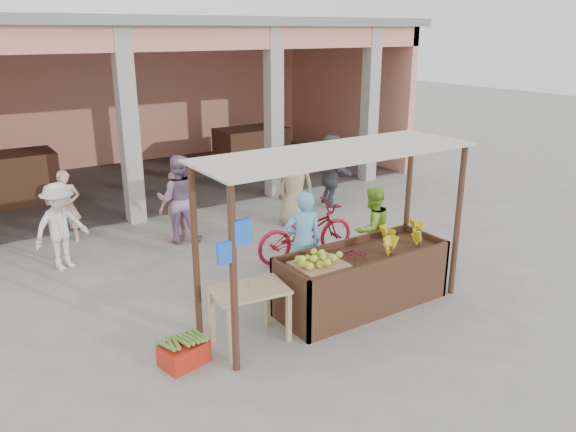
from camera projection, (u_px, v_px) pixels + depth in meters
ground at (334, 314)px, 8.13m from camera, size 60.00×60.00×0.00m
market_building at (125, 80)px, 14.39m from camera, size 14.40×6.40×4.20m
fruit_stall at (362, 281)px, 8.27m from camera, size 2.60×0.95×0.80m
stall_awning at (335, 181)px, 7.55m from camera, size 4.09×1.35×2.39m
banana_heap at (403, 238)px, 8.57m from camera, size 1.10×0.60×0.20m
melon_tray at (319, 262)px, 7.70m from camera, size 0.69×0.60×0.19m
berry_heap at (354, 253)px, 8.05m from camera, size 0.43×0.35×0.14m
side_table at (250, 298)px, 7.22m from camera, size 1.03×0.75×0.77m
papaya_pile at (249, 281)px, 7.14m from camera, size 0.72×0.41×0.21m
red_crate at (184, 354)px, 6.88m from camera, size 0.62×0.50×0.28m
plantain_bundle at (183, 341)px, 6.82m from camera, size 0.43×0.30×0.09m
produce_sacks at (290, 188)px, 13.63m from camera, size 0.87×0.65×0.53m
vendor_blue at (303, 239)px, 8.60m from camera, size 0.78×0.67×1.74m
vendor_green at (372, 227)px, 9.39m from camera, size 0.77×0.47×1.56m
motorcycle at (306, 231)px, 9.96m from camera, size 0.82×2.05×1.05m
shopper_a at (60, 223)px, 9.47m from camera, size 1.17×0.86×1.64m
shopper_b at (177, 205)px, 10.71m from camera, size 0.97×0.69×1.49m
shopper_c at (294, 182)px, 11.59m from camera, size 1.06×0.91×1.85m
shopper_d at (331, 168)px, 12.95m from camera, size 1.15×1.76×1.76m
shopper_e at (67, 205)px, 10.73m from camera, size 0.65×0.57×1.46m
shopper_f at (179, 195)px, 10.66m from camera, size 1.05×0.87×1.87m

